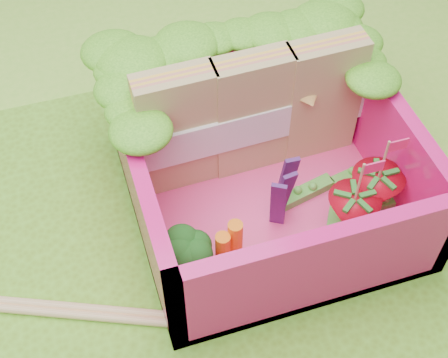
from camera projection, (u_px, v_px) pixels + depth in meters
ground at (195, 260)px, 3.00m from camera, size 14.00×14.00×0.00m
placemat at (195, 258)px, 2.99m from camera, size 2.60×2.60×0.03m
bento_floor at (264, 197)px, 3.17m from camera, size 1.30×1.30×0.05m
bento_box at (267, 165)px, 2.98m from camera, size 1.30×1.30×0.55m
lettuce_ruffle at (236, 48)px, 3.02m from camera, size 1.43×0.83×0.11m
sandwich_stack at (252, 114)px, 3.05m from camera, size 1.23×0.20×0.68m
broccoli at (185, 256)px, 2.70m from camera, size 0.31×0.31×0.26m
carrot_sticks at (229, 246)px, 2.80m from camera, size 0.13×0.09×0.27m
purple_wedges at (283, 193)px, 2.92m from camera, size 0.16×0.17×0.38m
strawberry_left at (351, 214)px, 2.92m from camera, size 0.25×0.25×0.49m
strawberry_right at (374, 192)px, 2.99m from camera, size 0.25×0.25×0.49m
snap_peas at (343, 201)px, 3.09m from camera, size 0.64×0.54×0.05m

